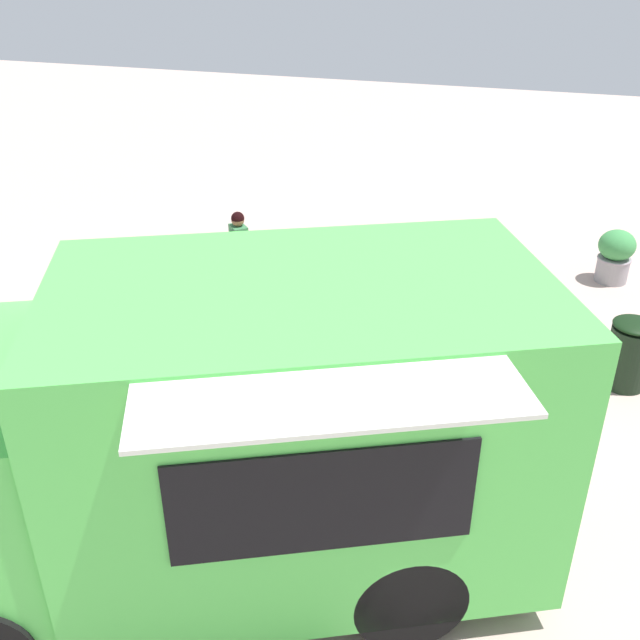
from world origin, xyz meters
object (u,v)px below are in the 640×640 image
(planter_flowering_near, at_px, (615,255))
(trash_bin, at_px, (629,353))
(food_truck, at_px, (220,445))
(person_customer, at_px, (240,244))

(planter_flowering_near, xyz_separation_m, trash_bin, (-3.00, -0.03, 0.00))
(food_truck, xyz_separation_m, planter_flowering_near, (6.88, -3.33, -0.80))
(food_truck, distance_m, person_customer, 6.32)
(planter_flowering_near, bearing_deg, trash_bin, -179.46)
(planter_flowering_near, bearing_deg, person_customer, 100.84)
(trash_bin, bearing_deg, food_truck, 139.18)
(food_truck, bearing_deg, planter_flowering_near, -25.78)
(person_customer, relative_size, planter_flowering_near, 1.05)
(planter_flowering_near, bearing_deg, food_truck, 154.22)
(food_truck, relative_size, planter_flowering_near, 6.84)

